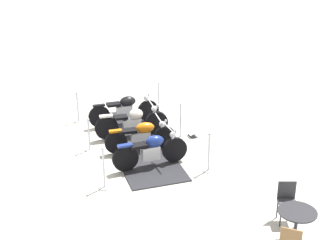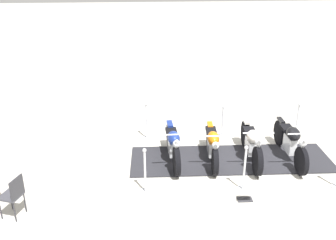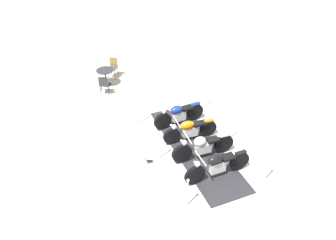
# 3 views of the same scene
# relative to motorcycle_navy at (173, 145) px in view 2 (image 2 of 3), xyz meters

# --- Properties ---
(ground_plane) EXTENTS (80.00, 80.00, 0.00)m
(ground_plane) POSITION_rel_motorcycle_navy_xyz_m (-0.03, -1.54, -0.50)
(ground_plane) COLOR beige
(display_platform) EXTENTS (1.80, 5.34, 0.03)m
(display_platform) POSITION_rel_motorcycle_navy_xyz_m (-0.03, -1.54, -0.49)
(display_platform) COLOR #28282D
(display_platform) RESTS_ON ground_plane
(motorcycle_navy) EXTENTS (2.12, 0.72, 1.03)m
(motorcycle_navy) POSITION_rel_motorcycle_navy_xyz_m (0.00, 0.00, 0.00)
(motorcycle_navy) COLOR black
(motorcycle_navy) RESTS_ON display_platform
(motorcycle_copper) EXTENTS (2.09, 0.76, 0.96)m
(motorcycle_copper) POSITION_rel_motorcycle_navy_xyz_m (-0.04, -1.02, -0.01)
(motorcycle_copper) COLOR black
(motorcycle_copper) RESTS_ON display_platform
(motorcycle_cream) EXTENTS (2.29, 0.75, 1.05)m
(motorcycle_cream) POSITION_rel_motorcycle_navy_xyz_m (-0.09, -2.05, -0.00)
(motorcycle_cream) COLOR black
(motorcycle_cream) RESTS_ON display_platform
(motorcycle_black) EXTENTS (2.34, 0.73, 1.03)m
(motorcycle_black) POSITION_rel_motorcycle_navy_xyz_m (-0.14, -3.07, 0.04)
(motorcycle_black) COLOR black
(motorcycle_black) RESTS_ON display_platform
(stanchion_left_mid) EXTENTS (0.32, 0.32, 1.01)m
(stanchion_left_mid) POSITION_rel_motorcycle_navy_xyz_m (1.37, -1.59, -0.18)
(stanchion_left_mid) COLOR silver
(stanchion_left_mid) RESTS_ON ground_plane
(stanchion_right_mid) EXTENTS (0.29, 0.29, 1.14)m
(stanchion_right_mid) POSITION_rel_motorcycle_navy_xyz_m (-1.44, -1.48, -0.09)
(stanchion_right_mid) COLOR silver
(stanchion_right_mid) RESTS_ON ground_plane
(stanchion_left_front) EXTENTS (0.33, 0.33, 1.13)m
(stanchion_left_front) POSITION_rel_motorcycle_navy_xyz_m (1.46, 0.65, -0.13)
(stanchion_left_front) COLOR silver
(stanchion_left_front) RESTS_ON ground_plane
(stanchion_right_front) EXTENTS (0.31, 0.31, 1.13)m
(stanchion_right_front) POSITION_rel_motorcycle_navy_xyz_m (-1.35, 0.76, -0.12)
(stanchion_right_front) COLOR silver
(stanchion_right_front) RESTS_ON ground_plane
(stanchion_left_rear) EXTENTS (0.32, 0.32, 1.04)m
(stanchion_left_rear) POSITION_rel_motorcycle_navy_xyz_m (1.28, -3.84, -0.16)
(stanchion_left_rear) COLOR silver
(stanchion_left_rear) RESTS_ON ground_plane
(info_placard) EXTENTS (0.28, 0.34, 0.23)m
(info_placard) POSITION_rel_motorcycle_navy_xyz_m (-1.83, -1.43, -0.43)
(info_placard) COLOR #333338
(info_placard) RESTS_ON ground_plane
(cafe_chair_near_table) EXTENTS (0.52, 0.52, 0.93)m
(cafe_chair_near_table) POSITION_rel_motorcycle_navy_xyz_m (-1.99, 3.44, 0.04)
(cafe_chair_near_table) COLOR #2D2D33
(cafe_chair_near_table) RESTS_ON ground_plane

